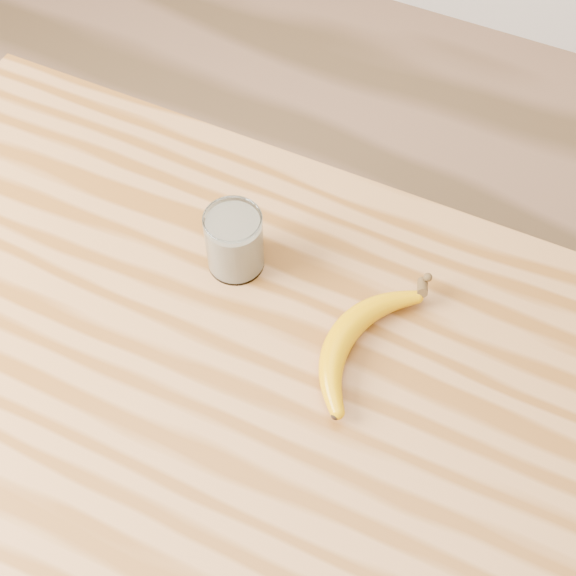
% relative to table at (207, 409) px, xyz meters
% --- Properties ---
extents(room, '(4.04, 4.04, 2.70)m').
position_rel_table_xyz_m(room, '(0.00, 0.00, 0.58)').
color(room, '#845F44').
rests_on(room, ground).
extents(table, '(1.20, 0.80, 0.90)m').
position_rel_table_xyz_m(table, '(0.00, 0.00, 0.00)').
color(table, '#A16C3B').
rests_on(table, ground).
extents(smoothie_glass, '(0.08, 0.08, 0.10)m').
position_rel_table_xyz_m(smoothie_glass, '(-0.03, 0.17, 0.18)').
color(smoothie_glass, white).
rests_on(smoothie_glass, table).
extents(banana, '(0.16, 0.32, 0.04)m').
position_rel_table_xyz_m(banana, '(0.16, 0.12, 0.15)').
color(banana, '#CC8C00').
rests_on(banana, table).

